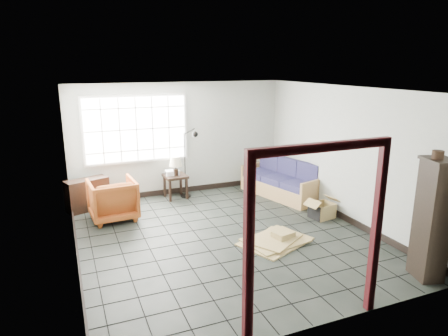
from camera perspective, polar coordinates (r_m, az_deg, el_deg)
name	(u,v)px	position (r m, az deg, el deg)	size (l,w,h in m)	color
ground	(225,236)	(7.26, 0.11, -9.73)	(5.50, 5.50, 0.00)	black
room_shell	(224,144)	(6.76, 0.02, 3.43)	(5.02, 5.52, 2.61)	#A2A9A2
window_panel	(136,129)	(9.05, -12.44, 5.45)	(2.32, 0.08, 1.52)	silver
doorway_trim	(319,216)	(4.54, 13.36, -6.64)	(1.80, 0.08, 2.20)	#380C10
futon_sofa	(282,183)	(9.40, 8.30, -2.07)	(1.23, 2.09, 0.87)	#8F6440
armchair	(113,197)	(8.17, -15.63, -4.08)	(0.87, 0.81, 0.89)	brown
side_table	(175,179)	(9.17, -6.96, -1.57)	(0.52, 0.52, 0.54)	black
table_lamp	(176,162)	(9.01, -6.93, 0.81)	(0.31, 0.31, 0.45)	black
projector	(172,173)	(9.15, -7.40, -0.66)	(0.31, 0.25, 0.11)	silver
floor_lamp	(190,161)	(9.11, -4.87, 1.03)	(0.42, 0.30, 1.60)	black
console_shelf	(88,194)	(8.88, -18.91, -3.59)	(0.92, 0.61, 0.67)	black
tall_shelf	(432,219)	(6.33, 27.63, -6.47)	(0.48, 0.56, 1.76)	black
pot	(438,155)	(6.04, 28.24, 1.67)	(0.18, 0.18, 0.11)	black
open_box	(322,210)	(8.27, 13.82, -5.91)	(0.77, 0.47, 0.41)	#9F834C
cardboard_pile	(276,240)	(7.08, 7.49, -10.10)	(1.41, 1.22, 0.17)	#9F834C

